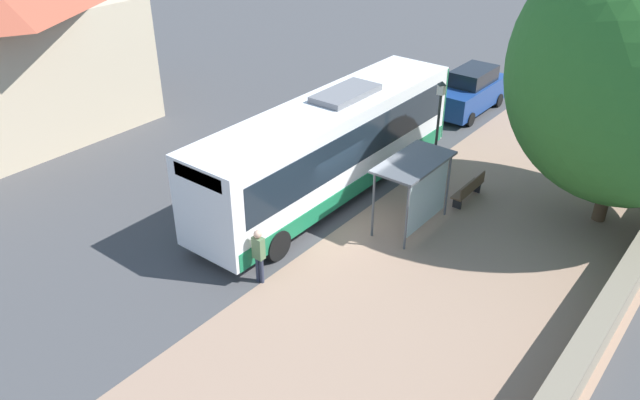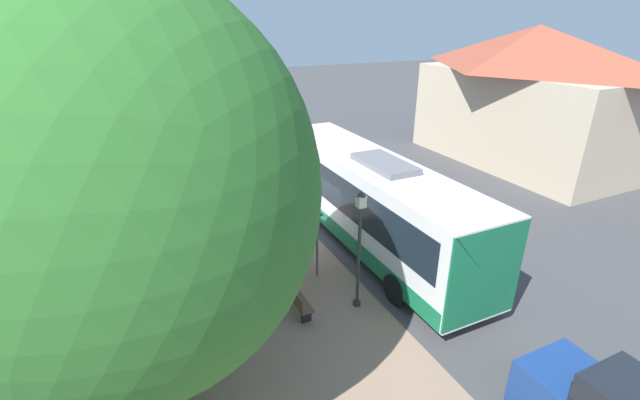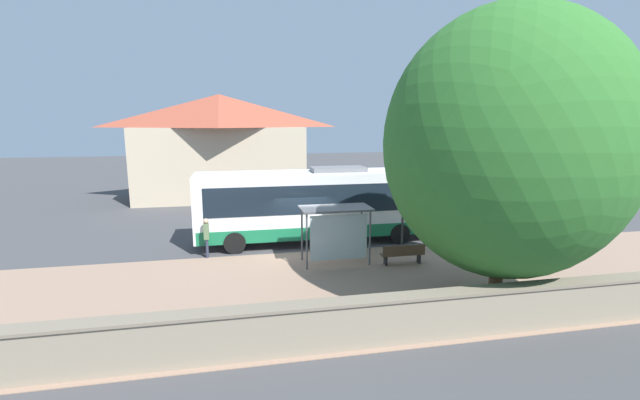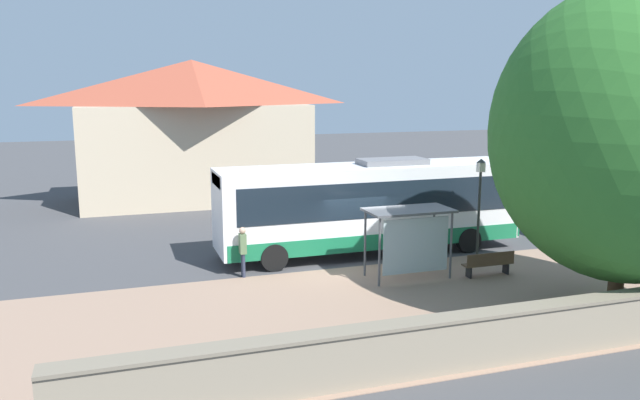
{
  "view_description": "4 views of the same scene",
  "coord_description": "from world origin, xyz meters",
  "views": [
    {
      "loc": [
        -10.39,
        14.75,
        11.26
      ],
      "look_at": [
        -0.01,
        1.56,
        1.56
      ],
      "focal_mm": 35.0,
      "sensor_mm": 36.0,
      "label": 1
    },
    {
      "loc": [
        -6.5,
        -14.04,
        8.43
      ],
      "look_at": [
        0.78,
        1.41,
        1.04
      ],
      "focal_mm": 24.0,
      "sensor_mm": 36.0,
      "label": 2
    },
    {
      "loc": [
        -18.74,
        3.03,
        5.98
      ],
      "look_at": [
        0.57,
        -0.9,
        2.32
      ],
      "focal_mm": 24.0,
      "sensor_mm": 36.0,
      "label": 3
    },
    {
      "loc": [
        -20.53,
        8.33,
        6.58
      ],
      "look_at": [
        -0.3,
        1.61,
        2.64
      ],
      "focal_mm": 35.0,
      "sensor_mm": 36.0,
      "label": 4
    }
  ],
  "objects": [
    {
      "name": "stone_wall",
      "position": [
        -8.55,
        0.0,
        0.68
      ],
      "size": [
        0.6,
        20.0,
        1.34
      ],
      "color": "gray",
      "rests_on": "ground"
    },
    {
      "name": "shade_tree",
      "position": [
        -6.65,
        -5.42,
        5.25
      ],
      "size": [
        7.71,
        7.71,
        9.49
      ],
      "color": "brown",
      "rests_on": "ground"
    },
    {
      "name": "sidewalk_plaza",
      "position": [
        -4.5,
        0.0,
        0.01
      ],
      "size": [
        9.0,
        44.0,
        0.02
      ],
      "color": "#937560",
      "rests_on": "ground"
    },
    {
      "name": "bench",
      "position": [
        -2.55,
        -3.83,
        0.48
      ],
      "size": [
        0.4,
        1.87,
        0.88
      ],
      "color": "brown",
      "rests_on": "ground"
    },
    {
      "name": "street_lamp_near",
      "position": [
        -0.72,
        -4.51,
        2.33
      ],
      "size": [
        0.28,
        0.28,
        3.91
      ],
      "color": "#2D332D",
      "rests_on": "ground"
    },
    {
      "name": "bus_shelter",
      "position": [
        -1.89,
        -1.09,
        1.99
      ],
      "size": [
        1.54,
        2.96,
        2.42
      ],
      "color": "#515459",
      "rests_on": "ground"
    },
    {
      "name": "background_building",
      "position": [
        15.57,
        3.93,
        4.1
      ],
      "size": [
        7.13,
        13.02,
        7.97
      ],
      "color": "#C6B293",
      "rests_on": "ground"
    },
    {
      "name": "pedestrian",
      "position": [
        0.07,
        4.3,
        1.06
      ],
      "size": [
        0.34,
        0.24,
        1.78
      ],
      "color": "#2D3347",
      "rests_on": "ground"
    },
    {
      "name": "bus",
      "position": [
        1.68,
        -1.15,
        1.93
      ],
      "size": [
        2.71,
        12.08,
        3.73
      ],
      "color": "white",
      "rests_on": "ground"
    },
    {
      "name": "ground_plane",
      "position": [
        0.0,
        0.0,
        0.0
      ],
      "size": [
        120.0,
        120.0,
        0.0
      ],
      "primitive_type": "plane",
      "color": "#424244",
      "rests_on": "ground"
    }
  ]
}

